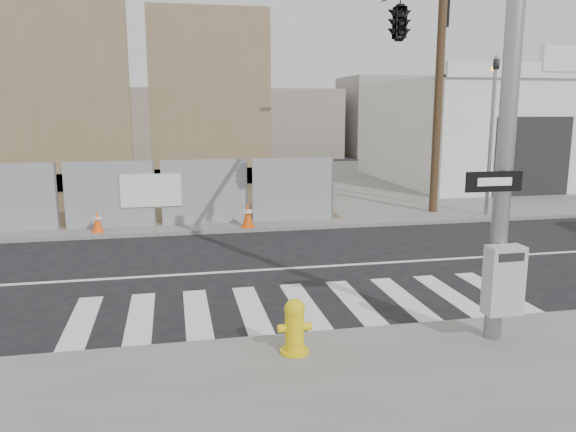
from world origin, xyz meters
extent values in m
plane|color=black|center=(0.00, 0.00, 0.00)|extent=(100.00, 100.00, 0.00)
cube|color=slate|center=(0.00, 14.00, 0.06)|extent=(50.00, 20.00, 0.12)
cylinder|color=gray|center=(2.50, -4.80, 3.62)|extent=(0.26, 0.26, 7.00)
cube|color=#B2B2AF|center=(2.45, -5.08, 1.15)|extent=(0.55, 0.30, 1.05)
cube|color=black|center=(2.25, -4.96, 2.62)|extent=(0.90, 0.03, 0.30)
cube|color=silver|center=(2.25, -4.98, 2.62)|extent=(0.55, 0.01, 0.12)
imported|color=black|center=(2.50, -0.60, 5.57)|extent=(0.53, 2.48, 1.00)
cylinder|color=gray|center=(8.00, 4.60, 2.72)|extent=(0.12, 0.12, 5.20)
imported|color=black|center=(8.00, 4.60, 5.22)|extent=(0.16, 0.20, 1.00)
cube|color=brown|center=(-7.00, 13.00, 4.12)|extent=(6.00, 0.50, 8.00)
cube|color=brown|center=(-7.00, 13.40, 0.52)|extent=(6.00, 1.30, 0.80)
cube|color=brown|center=(-0.50, 14.00, 4.12)|extent=(5.50, 0.50, 8.00)
cube|color=brown|center=(-0.50, 14.40, 0.52)|extent=(5.50, 1.30, 0.80)
cube|color=silver|center=(14.00, 13.00, 2.52)|extent=(12.00, 10.00, 4.80)
cube|color=black|center=(12.00, 7.98, 1.72)|extent=(3.40, 0.06, 3.20)
cylinder|color=#453420|center=(6.50, 5.50, 5.12)|extent=(0.28, 0.28, 10.00)
cylinder|color=yellow|center=(-0.67, -4.72, 0.14)|extent=(0.46, 0.46, 0.04)
cylinder|color=yellow|center=(-0.67, -4.72, 0.45)|extent=(0.30, 0.30, 0.65)
sphere|color=yellow|center=(-0.67, -4.72, 0.79)|extent=(0.30, 0.30, 0.30)
cylinder|color=yellow|center=(-0.85, -4.72, 0.51)|extent=(0.16, 0.13, 0.12)
cylinder|color=yellow|center=(-0.50, -4.72, 0.51)|extent=(0.16, 0.13, 0.12)
cube|color=#FE540D|center=(-4.53, 4.41, 0.13)|extent=(0.40, 0.40, 0.03)
cone|color=#FE540D|center=(-4.53, 4.41, 0.44)|extent=(0.35, 0.35, 0.64)
cylinder|color=silver|center=(-4.53, 4.41, 0.53)|extent=(0.25, 0.25, 0.07)
cube|color=#E7510C|center=(-0.16, 4.22, 0.14)|extent=(0.46, 0.46, 0.03)
cone|color=#E7510C|center=(-0.16, 4.22, 0.49)|extent=(0.41, 0.41, 0.75)
cylinder|color=silver|center=(-0.16, 4.22, 0.60)|extent=(0.29, 0.29, 0.09)
camera|label=1|loc=(-2.34, -12.30, 3.68)|focal=35.00mm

